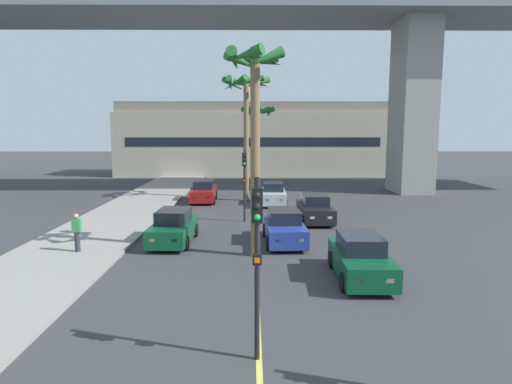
{
  "coord_description": "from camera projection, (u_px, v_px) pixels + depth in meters",
  "views": [
    {
      "loc": [
        -0.16,
        -2.39,
        5.19
      ],
      "look_at": [
        0.0,
        14.0,
        2.91
      ],
      "focal_mm": 30.81,
      "sensor_mm": 36.0,
      "label": 1
    }
  ],
  "objects": [
    {
      "name": "traffic_light_median_near",
      "position": [
        257.0,
        245.0,
        9.63
      ],
      "size": [
        0.24,
        0.37,
        4.2
      ],
      "color": "black",
      "rests_on": "ground"
    },
    {
      "name": "car_queue_sixth",
      "position": [
        273.0,
        194.0,
        31.21
      ],
      "size": [
        1.9,
        4.14,
        1.56
      ],
      "color": "#B7BABF",
      "rests_on": "ground"
    },
    {
      "name": "car_queue_fifth",
      "position": [
        284.0,
        228.0,
        20.45
      ],
      "size": [
        1.94,
        4.16,
        1.56
      ],
      "color": "navy",
      "rests_on": "ground"
    },
    {
      "name": "bridge_overpass",
      "position": [
        270.0,
        12.0,
        35.65
      ],
      "size": [
        76.46,
        8.0,
        18.43
      ],
      "color": "slate",
      "rests_on": "ground"
    },
    {
      "name": "car_queue_front",
      "position": [
        315.0,
        209.0,
        25.29
      ],
      "size": [
        1.88,
        4.12,
        1.56
      ],
      "color": "black",
      "rests_on": "ground"
    },
    {
      "name": "lane_stripe_center",
      "position": [
        254.0,
        216.0,
        26.86
      ],
      "size": [
        0.14,
        56.0,
        0.01
      ],
      "primitive_type": "cube",
      "color": "#DBCC4C",
      "rests_on": "ground"
    },
    {
      "name": "pier_building_backdrop",
      "position": [
        253.0,
        140.0,
        52.68
      ],
      "size": [
        31.53,
        8.04,
        8.45
      ],
      "color": "#BCB29E",
      "rests_on": "ground"
    },
    {
      "name": "sidewalk_left",
      "position": [
        70.0,
        251.0,
        18.85
      ],
      "size": [
        4.8,
        80.0,
        0.15
      ],
      "primitive_type": "cube",
      "color": "gray",
      "rests_on": "ground"
    },
    {
      "name": "palm_tree_near_median",
      "position": [
        258.0,
        120.0,
        37.5
      ],
      "size": [
        3.0,
        3.01,
        7.35
      ],
      "color": "brown",
      "rests_on": "ground"
    },
    {
      "name": "car_queue_second",
      "position": [
        204.0,
        192.0,
        32.42
      ],
      "size": [
        1.93,
        4.15,
        1.56
      ],
      "color": "maroon",
      "rests_on": "ground"
    },
    {
      "name": "palm_tree_mid_median",
      "position": [
        246.0,
        98.0,
        31.93
      ],
      "size": [
        3.61,
        3.58,
        9.19
      ],
      "color": "brown",
      "rests_on": "ground"
    },
    {
      "name": "traffic_light_median_far",
      "position": [
        244.0,
        175.0,
        24.93
      ],
      "size": [
        0.24,
        0.37,
        4.2
      ],
      "color": "black",
      "rests_on": "ground"
    },
    {
      "name": "car_queue_fourth",
      "position": [
        360.0,
        259.0,
        15.5
      ],
      "size": [
        1.92,
        4.15,
        1.56
      ],
      "color": "#0C4728",
      "rests_on": "ground"
    },
    {
      "name": "palm_tree_far_median",
      "position": [
        255.0,
        96.0,
        17.54
      ],
      "size": [
        2.54,
        2.7,
        8.52
      ],
      "color": "brown",
      "rests_on": "ground"
    },
    {
      "name": "pedestrian_far_along",
      "position": [
        77.0,
        232.0,
        18.39
      ],
      "size": [
        0.34,
        0.22,
        1.62
      ],
      "color": "#2D2D38",
      "rests_on": "sidewalk_left"
    },
    {
      "name": "car_queue_third",
      "position": [
        174.0,
        228.0,
        20.45
      ],
      "size": [
        1.95,
        4.16,
        1.56
      ],
      "color": "#0C4728",
      "rests_on": "ground"
    }
  ]
}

